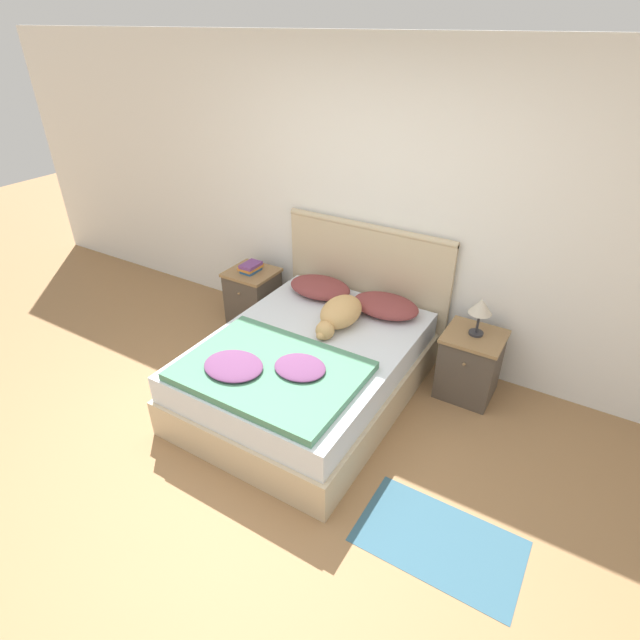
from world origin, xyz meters
TOP-DOWN VIEW (x-y plane):
  - ground_plane at (0.00, 0.00)m, footprint 16.00×16.00m
  - wall_back at (0.00, 2.13)m, footprint 9.00×0.06m
  - bed at (-0.14, 1.08)m, footprint 1.46×1.91m
  - headboard at (-0.14, 2.06)m, footprint 1.54×0.06m
  - nightstand_left at (-1.21, 1.78)m, footprint 0.45×0.43m
  - nightstand_right at (0.93, 1.78)m, footprint 0.45×0.43m
  - pillow_left at (-0.46, 1.79)m, footprint 0.57×0.39m
  - pillow_right at (0.18, 1.79)m, footprint 0.57×0.39m
  - quilt at (-0.15, 0.61)m, footprint 1.21×0.89m
  - dog at (-0.05, 1.43)m, footprint 0.29×0.64m
  - book_stack at (-1.21, 1.77)m, footprint 0.16×0.22m
  - table_lamp at (0.93, 1.79)m, footprint 0.17×0.17m
  - rug at (1.22, 0.36)m, footprint 0.94×0.55m

SIDE VIEW (x-z plane):
  - ground_plane at x=0.00m, z-range 0.00..0.00m
  - rug at x=1.22m, z-range 0.00..0.00m
  - bed at x=-0.14m, z-range 0.00..0.51m
  - nightstand_left at x=-1.21m, z-range 0.00..0.56m
  - nightstand_right at x=0.93m, z-range 0.00..0.56m
  - quilt at x=-0.15m, z-range 0.50..0.60m
  - pillow_left at x=-0.46m, z-range 0.52..0.65m
  - pillow_right at x=0.18m, z-range 0.52..0.65m
  - headboard at x=-0.14m, z-range 0.02..1.17m
  - book_stack at x=-1.21m, z-range 0.56..0.64m
  - dog at x=-0.05m, z-range 0.51..0.73m
  - table_lamp at x=0.93m, z-range 0.63..0.94m
  - wall_back at x=0.00m, z-range 0.00..2.55m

